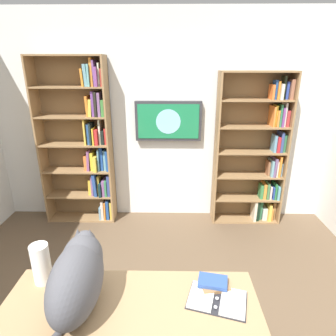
{
  "coord_description": "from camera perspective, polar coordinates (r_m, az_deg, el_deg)",
  "views": [
    {
      "loc": [
        -0.13,
        1.51,
        2.05
      ],
      "look_at": [
        -0.08,
        -1.14,
        1.08
      ],
      "focal_mm": 30.52,
      "sensor_mm": 36.0,
      "label": 1
    }
  ],
  "objects": [
    {
      "name": "bookshelf_right",
      "position": [
        3.88,
        -16.18,
        4.46
      ],
      "size": [
        0.91,
        0.28,
        2.16
      ],
      "color": "#937047",
      "rests_on": "ground"
    },
    {
      "name": "wall_mounted_tv",
      "position": [
        3.72,
        0.07,
        9.34
      ],
      "size": [
        0.85,
        0.07,
        0.51
      ],
      "color": "#333338"
    },
    {
      "name": "wall_back",
      "position": [
        3.81,
        -0.99,
        9.41
      ],
      "size": [
        4.52,
        0.06,
        2.7
      ],
      "primitive_type": "cube",
      "color": "silver",
      "rests_on": "ground"
    },
    {
      "name": "open_binder",
      "position": [
        1.82,
        9.76,
        -24.48
      ],
      "size": [
        0.38,
        0.3,
        0.02
      ],
      "color": "#26262B",
      "rests_on": "desk"
    },
    {
      "name": "cat",
      "position": [
        1.72,
        -17.47,
        -19.64
      ],
      "size": [
        0.3,
        0.68,
        0.39
      ],
      "color": "#4C4C51",
      "rests_on": "desk"
    },
    {
      "name": "bookshelf_left",
      "position": [
        3.9,
        17.45,
        2.58
      ],
      "size": [
        0.9,
        0.28,
        1.98
      ],
      "color": "#937047",
      "rests_on": "ground"
    },
    {
      "name": "desk",
      "position": [
        1.87,
        -7.44,
        -28.77
      ],
      "size": [
        1.46,
        0.58,
        0.77
      ],
      "color": "#A37F56",
      "rests_on": "ground"
    },
    {
      "name": "paper_towel_roll",
      "position": [
        2.0,
        -23.98,
        -17.06
      ],
      "size": [
        0.11,
        0.11,
        0.26
      ],
      "primitive_type": "cylinder",
      "color": "white",
      "rests_on": "desk"
    },
    {
      "name": "desk_book_stack",
      "position": [
        1.89,
        9.09,
        -21.78
      ],
      "size": [
        0.2,
        0.16,
        0.05
      ],
      "color": "#996B42",
      "rests_on": "desk"
    }
  ]
}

